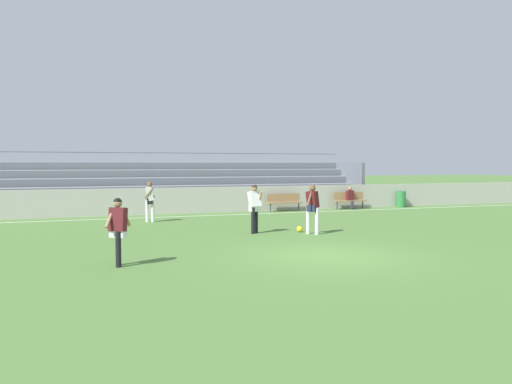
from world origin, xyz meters
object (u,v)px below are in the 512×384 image
object	(u,v)px
bench_far_left	(284,201)
trash_bin	(401,199)
player_white_wide_right	(255,204)
player_dark_on_ball	(118,226)
player_dark_overlapping	(312,205)
bleacher_stand	(157,184)
player_white_dropping_back	(150,198)
spectator_seated	(350,196)
bench_near_wall_gap	(349,199)
soccer_ball	(300,229)

from	to	relation	value
bench_far_left	trash_bin	xyz separation A→B (m)	(7.13, 0.09, -0.10)
player_white_wide_right	player_dark_on_ball	size ratio (longest dim) A/B	1.05
bench_far_left	player_dark_overlapping	size ratio (longest dim) A/B	1.05
bleacher_stand	player_white_dropping_back	world-z (taller)	bleacher_stand
trash_bin	player_dark_overlapping	world-z (taller)	player_dark_overlapping
bench_far_left	player_white_wide_right	distance (m)	8.39
bench_far_left	player_white_wide_right	world-z (taller)	player_white_wide_right
player_dark_overlapping	spectator_seated	bearing A→B (deg)	52.47
bench_far_left	bleacher_stand	bearing A→B (deg)	153.83
bench_near_wall_gap	player_dark_overlapping	bearing A→B (deg)	-127.14
trash_bin	player_dark_on_ball	distance (m)	20.00
bench_far_left	player_dark_on_ball	world-z (taller)	player_dark_on_ball
player_white_dropping_back	bleacher_stand	bearing A→B (deg)	78.53
bleacher_stand	trash_bin	world-z (taller)	bleacher_stand
spectator_seated	bench_far_left	bearing A→B (deg)	178.24
bleacher_stand	player_white_wide_right	world-z (taller)	bleacher_stand
bench_near_wall_gap	soccer_ball	distance (m)	9.87
bench_near_wall_gap	soccer_ball	size ratio (longest dim) A/B	8.18
player_dark_overlapping	bench_far_left	bearing A→B (deg)	73.70
bench_far_left	player_dark_overlapping	world-z (taller)	player_dark_overlapping
trash_bin	player_dark_overlapping	size ratio (longest dim) A/B	0.52
bleacher_stand	player_dark_overlapping	distance (m)	11.69
player_dark_overlapping	soccer_ball	world-z (taller)	player_dark_overlapping
player_dark_overlapping	player_white_dropping_back	size ratio (longest dim) A/B	1.01
trash_bin	spectator_seated	world-z (taller)	spectator_seated
bleacher_stand	spectator_seated	distance (m)	10.29
player_dark_overlapping	player_white_dropping_back	world-z (taller)	player_dark_overlapping
trash_bin	player_dark_overlapping	xyz separation A→B (m)	(-9.52, -8.24, 0.57)
player_white_wide_right	bench_near_wall_gap	bearing A→B (deg)	42.35
bench_near_wall_gap	player_dark_on_ball	bearing A→B (deg)	-138.18
player_dark_overlapping	player_white_dropping_back	xyz separation A→B (m)	(-4.75, 5.61, -0.02)
bleacher_stand	player_dark_on_ball	bearing A→B (deg)	-102.09
bench_far_left	player_dark_on_ball	xyz separation A→B (m)	(-9.12, -11.55, 0.41)
bench_far_left	player_white_dropping_back	xyz separation A→B (m)	(-7.13, -2.53, 0.46)
player_dark_overlapping	player_dark_on_ball	size ratio (longest dim) A/B	1.05
spectator_seated	player_white_dropping_back	xyz separation A→B (m)	(-10.92, -2.42, 0.30)
soccer_ball	trash_bin	bearing A→B (deg)	38.13
bench_far_left	trash_bin	bearing A→B (deg)	0.75
player_white_wide_right	soccer_ball	distance (m)	1.86
bench_far_left	bench_near_wall_gap	bearing A→B (deg)	0.00
player_white_wide_right	player_dark_on_ball	world-z (taller)	player_white_wide_right
bleacher_stand	player_white_dropping_back	distance (m)	5.61
bench_far_left	player_white_wide_right	size ratio (longest dim) A/B	1.06
bench_near_wall_gap	player_dark_overlapping	world-z (taller)	player_dark_overlapping
spectator_seated	player_white_wide_right	xyz separation A→B (m)	(-7.97, -7.15, 0.31)
spectator_seated	player_white_wide_right	world-z (taller)	player_white_wide_right
spectator_seated	player_white_dropping_back	world-z (taller)	player_white_dropping_back
trash_bin	player_white_wide_right	bearing A→B (deg)	-146.97
bench_near_wall_gap	player_white_wide_right	xyz separation A→B (m)	(-7.97, -7.26, 0.47)
player_dark_on_ball	player_dark_overlapping	bearing A→B (deg)	26.79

